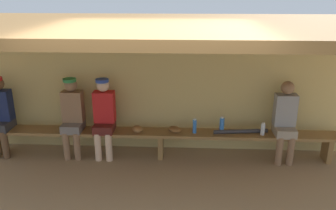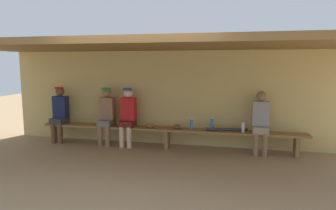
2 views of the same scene
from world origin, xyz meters
The scene contains 13 objects.
back_wall centered at (0.00, 2.00, 1.10)m, with size 8.00×0.20×2.20m, color tan.
dugout_roof centered at (0.00, 0.70, 2.26)m, with size 8.00×2.80×0.12m, color brown.
bench centered at (0.00, 1.55, 0.39)m, with size 6.00×0.36×0.46m.
player_leftmost centered at (-2.69, 1.55, 0.75)m, with size 0.34×0.42×1.34m.
player_in_red centered at (-1.46, 1.55, 0.75)m, with size 0.34×0.42×1.34m.
player_middle centered at (-0.94, 1.55, 0.75)m, with size 0.34×0.42×1.34m.
player_in_white centered at (2.01, 1.55, 0.73)m, with size 0.34×0.42×1.34m.
water_bottle_orange centered at (1.66, 1.50, 0.56)m, with size 0.07×0.07×0.21m.
water_bottle_clear centered at (1.00, 1.56, 0.60)m, with size 0.08×0.08×0.28m.
water_bottle_blue centered at (0.56, 1.53, 0.58)m, with size 0.06×0.06×0.25m.
baseball_glove_worn centered at (-0.38, 1.54, 0.51)m, with size 0.24×0.17×0.09m, color olive.
baseball_glove_tan centered at (0.23, 1.55, 0.51)m, with size 0.24×0.17×0.09m, color brown.
baseball_bat centered at (1.32, 1.55, 0.49)m, with size 0.07×0.07×0.89m, color #333338.
Camera 1 is at (0.38, -3.71, 2.78)m, focal length 36.96 mm.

